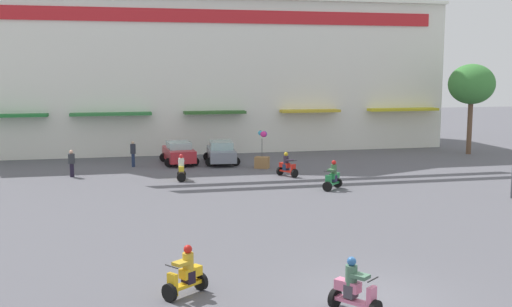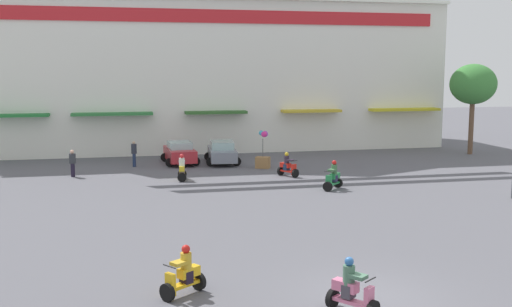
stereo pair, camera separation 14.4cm
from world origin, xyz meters
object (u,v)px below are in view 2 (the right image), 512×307
at_px(parked_car_1, 222,152).
at_px(scooter_rider_4, 184,275).
at_px(pedestrian_0, 134,152).
at_px(balloon_vendor_cart, 263,154).
at_px(parked_car_0, 180,153).
at_px(scooter_rider_3, 352,290).
at_px(scooter_rider_0, 333,178).
at_px(scooter_rider_6, 182,169).
at_px(pedestrian_1, 72,162).
at_px(scooter_rider_1, 288,166).
at_px(plaza_tree_1, 473,85).

xyz_separation_m(parked_car_1, scooter_rider_4, (-4.98, -24.02, -0.17)).
height_order(parked_car_1, pedestrian_0, pedestrian_0).
bearing_deg(balloon_vendor_cart, parked_car_0, 149.24).
distance_m(scooter_rider_3, scooter_rider_4, 4.78).
xyz_separation_m(parked_car_1, scooter_rider_0, (4.39, -10.29, -0.12)).
bearing_deg(pedestrian_0, parked_car_0, 11.47).
xyz_separation_m(scooter_rider_3, scooter_rider_6, (-2.55, 20.44, 0.01)).
bearing_deg(pedestrian_1, scooter_rider_6, -21.81).
height_order(parked_car_0, scooter_rider_4, parked_car_0).
height_order(parked_car_0, balloon_vendor_cart, balloon_vendor_cart).
height_order(parked_car_1, scooter_rider_1, parked_car_1).
distance_m(plaza_tree_1, parked_car_1, 19.72).
bearing_deg(scooter_rider_0, balloon_vendor_cart, 105.40).
xyz_separation_m(scooter_rider_0, scooter_rider_6, (-7.69, 4.47, 0.00)).
bearing_deg(scooter_rider_0, plaza_tree_1, 36.01).
height_order(scooter_rider_3, scooter_rider_6, scooter_rider_6).
xyz_separation_m(plaza_tree_1, scooter_rider_1, (-16.14, -6.36, -4.65)).
bearing_deg(pedestrian_1, balloon_vendor_cart, 3.19).
height_order(parked_car_1, scooter_rider_6, scooter_rider_6).
xyz_separation_m(parked_car_0, balloon_vendor_cart, (5.13, -3.06, 0.17)).
xyz_separation_m(scooter_rider_0, scooter_rider_4, (-9.37, -13.73, -0.05)).
height_order(parked_car_1, scooter_rider_0, scooter_rider_0).
bearing_deg(plaza_tree_1, parked_car_1, -178.60).
relative_size(scooter_rider_6, balloon_vendor_cart, 0.63).
xyz_separation_m(plaza_tree_1, balloon_vendor_cart, (-16.91, -3.10, -4.32)).
bearing_deg(plaza_tree_1, balloon_vendor_cart, -169.62).
bearing_deg(scooter_rider_1, pedestrian_0, 147.64).
relative_size(scooter_rider_4, pedestrian_1, 0.90).
bearing_deg(plaza_tree_1, scooter_rider_4, -134.63).
bearing_deg(parked_car_1, pedestrian_1, -161.11).
distance_m(parked_car_1, scooter_rider_3, 26.27).
height_order(parked_car_0, scooter_rider_3, scooter_rider_3).
xyz_separation_m(plaza_tree_1, pedestrian_0, (-25.13, -0.67, -4.28)).
distance_m(scooter_rider_3, scooter_rider_6, 20.60).
bearing_deg(parked_car_1, scooter_rider_0, -66.89).
xyz_separation_m(parked_car_0, scooter_rider_6, (-0.45, -6.25, -0.12)).
relative_size(plaza_tree_1, scooter_rider_0, 4.33).
relative_size(scooter_rider_6, pedestrian_1, 0.95).
xyz_separation_m(parked_car_1, scooter_rider_6, (-3.30, -5.82, -0.12)).
bearing_deg(parked_car_0, pedestrian_0, -168.53).
bearing_deg(parked_car_1, scooter_rider_6, -119.59).
bearing_deg(pedestrian_0, scooter_rider_0, -44.35).
distance_m(plaza_tree_1, scooter_rider_1, 17.96).
xyz_separation_m(parked_car_0, parked_car_1, (2.86, -0.43, -0.00)).
height_order(scooter_rider_1, pedestrian_1, pedestrian_1).
xyz_separation_m(scooter_rider_0, pedestrian_1, (-14.00, 7.00, 0.27)).
bearing_deg(parked_car_0, scooter_rider_1, -46.91).
height_order(scooter_rider_0, scooter_rider_3, scooter_rider_0).
xyz_separation_m(scooter_rider_0, scooter_rider_3, (-5.15, -15.97, -0.01)).
xyz_separation_m(parked_car_0, pedestrian_1, (-6.76, -3.72, 0.15)).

